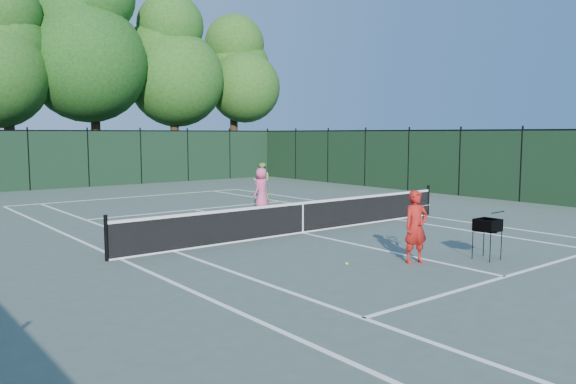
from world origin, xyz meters
TOP-DOWN VIEW (x-y plane):
  - ground at (0.00, 0.00)m, footprint 90.00×90.00m
  - sideline_doubles_left at (-5.49, 0.00)m, footprint 0.10×23.77m
  - sideline_doubles_right at (5.49, 0.00)m, footprint 0.10×23.77m
  - sideline_singles_left at (-4.12, 0.00)m, footprint 0.10×23.77m
  - sideline_singles_right at (4.12, 0.00)m, footprint 0.10×23.77m
  - baseline_far at (0.00, 11.88)m, footprint 10.97×0.10m
  - service_line_near at (0.00, -6.40)m, footprint 8.23×0.10m
  - service_line_far at (0.00, 6.40)m, footprint 8.23×0.10m
  - center_service_line at (0.00, 0.00)m, footprint 0.10×12.80m
  - tennis_net at (0.00, 0.00)m, footprint 11.69×0.09m
  - fence_far at (0.00, 18.00)m, footprint 24.00×0.05m
  - fence_right at (12.00, 0.00)m, footprint 0.05×36.00m
  - tree_2 at (-3.00, 21.80)m, footprint 6.00×6.00m
  - tree_3 at (2.00, 22.30)m, footprint 7.00×7.00m
  - tree_4 at (7.00, 21.60)m, footprint 6.20×6.20m
  - tree_5 at (12.00, 22.10)m, footprint 5.80×5.80m
  - coach at (-0.44, -4.47)m, footprint 1.02×0.54m
  - player_pink at (2.01, 4.83)m, footprint 0.91×0.77m
  - player_green at (3.96, 7.52)m, footprint 0.99×0.96m
  - ball_hopper at (1.11, -5.27)m, footprint 0.63×0.63m
  - loose_ball_midcourt at (-1.81, -3.68)m, footprint 0.07×0.07m

SIDE VIEW (x-z plane):
  - ground at x=0.00m, z-range 0.00..0.00m
  - sideline_doubles_left at x=-5.49m, z-range 0.00..0.01m
  - sideline_doubles_right at x=5.49m, z-range 0.00..0.01m
  - sideline_singles_left at x=-4.12m, z-range 0.00..0.01m
  - sideline_singles_right at x=4.12m, z-range 0.00..0.01m
  - baseline_far at x=0.00m, z-range 0.00..0.01m
  - service_line_near at x=0.00m, z-range 0.00..0.01m
  - service_line_far at x=0.00m, z-range 0.00..0.01m
  - center_service_line at x=0.00m, z-range 0.00..0.01m
  - loose_ball_midcourt at x=-1.81m, z-range 0.00..0.07m
  - tennis_net at x=0.00m, z-range -0.05..1.01m
  - ball_hopper at x=1.11m, z-range 0.32..1.26m
  - player_pink at x=2.01m, z-range 0.00..1.59m
  - player_green at x=3.96m, z-range 0.00..1.60m
  - coach at x=-0.44m, z-range 0.00..1.63m
  - fence_far at x=0.00m, z-range 0.00..3.00m
  - fence_right at x=12.00m, z-range 0.00..3.00m
  - tree_5 at x=12.00m, z-range 1.59..13.82m
  - tree_2 at x=-3.00m, z-range 1.53..13.93m
  - tree_4 at x=7.00m, z-range 1.66..14.63m
  - tree_3 at x=2.00m, z-range 1.78..16.23m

